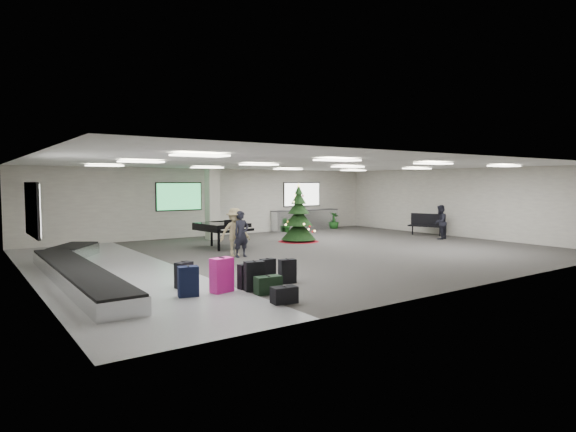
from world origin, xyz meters
TOP-DOWN VIEW (x-y plane):
  - ground at (0.00, 0.00)m, footprint 18.00×18.00m
  - room_envelope at (-0.38, 0.67)m, footprint 18.02×14.02m
  - baggage_carousel at (-7.84, -0.08)m, footprint 2.28×9.71m
  - service_counter at (5.00, 6.65)m, footprint 4.05×0.65m
  - suitcase_0 at (-4.80, -4.30)m, footprint 0.50×0.35m
  - suitcase_1 at (-4.83, -3.97)m, footprint 0.41×0.24m
  - pink_suitcase at (-5.48, -3.98)m, footprint 0.56×0.39m
  - suitcase_3 at (-3.89, -3.48)m, footprint 0.38×0.21m
  - navy_suitcase at (-6.29, -3.93)m, footprint 0.49×0.35m
  - green_duffel at (-4.68, -4.71)m, footprint 0.64×0.37m
  - suitcase_7 at (-3.66, -4.02)m, footprint 0.45×0.29m
  - suitcase_8 at (-6.01, -3.02)m, footprint 0.48×0.38m
  - black_duffel at (-4.87, -5.64)m, footprint 0.57×0.36m
  - christmas_tree at (1.68, 2.75)m, footprint 1.77×1.77m
  - grand_piano at (-1.96, 2.79)m, footprint 1.77×2.17m
  - bench at (8.18, 1.11)m, footprint 1.15×1.73m
  - traveler_a at (-2.50, 0.36)m, footprint 0.59×0.40m
  - traveler_b at (-2.58, 0.67)m, footprint 1.16×0.79m
  - traveler_bench at (7.36, -0.23)m, footprint 0.87×0.75m
  - potted_plant_left at (3.49, 6.18)m, footprint 0.50×0.48m
  - potted_plant_right at (6.74, 6.29)m, footprint 0.66×0.66m

SIDE VIEW (x-z plane):
  - ground at x=0.00m, z-range 0.00..0.00m
  - black_duffel at x=-4.87m, z-range -0.01..0.36m
  - green_duffel at x=-4.68m, z-range -0.01..0.42m
  - baggage_carousel at x=-7.84m, z-range 0.00..0.43m
  - suitcase_3 at x=-3.89m, z-range -0.01..0.58m
  - suitcase_1 at x=-4.83m, z-range -0.01..0.61m
  - suitcase_7 at x=-3.66m, z-range -0.01..0.62m
  - suitcase_8 at x=-6.01m, z-range -0.01..0.64m
  - navy_suitcase at x=-6.29m, z-range -0.01..0.69m
  - suitcase_0 at x=-4.80m, z-range -0.01..0.71m
  - potted_plant_left at x=3.49m, z-range 0.00..0.71m
  - pink_suitcase at x=-5.48m, z-range -0.01..0.82m
  - potted_plant_right at x=6.74m, z-range 0.00..0.89m
  - service_counter at x=5.00m, z-range 0.01..1.09m
  - bench at x=8.18m, z-range 0.07..1.11m
  - traveler_bench at x=7.36m, z-range 0.00..1.53m
  - traveler_a at x=-2.50m, z-range 0.00..1.58m
  - grand_piano at x=-1.96m, z-range 0.24..1.39m
  - traveler_b at x=-2.58m, z-range 0.00..1.66m
  - christmas_tree at x=1.68m, z-range -0.40..2.13m
  - room_envelope at x=-0.38m, z-range 0.73..3.94m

